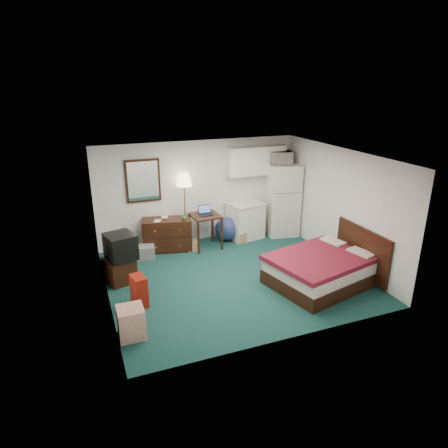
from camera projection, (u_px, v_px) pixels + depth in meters
name	position (u px, v px, depth m)	size (l,w,h in m)	color
floor	(233.00, 277.00, 8.26)	(5.00, 4.50, 0.01)	#0B3635
ceiling	(234.00, 156.00, 7.41)	(5.00, 4.50, 0.01)	silver
walls	(234.00, 220.00, 7.83)	(5.01, 4.51, 2.50)	silver
mirror	(143.00, 181.00, 9.18)	(0.80, 0.06, 1.00)	white
upper_cabinets	(256.00, 160.00, 9.91)	(1.50, 0.35, 0.70)	white
headboard	(362.00, 251.00, 8.13)	(0.06, 1.56, 1.00)	black
dresser	(167.00, 235.00, 9.45)	(1.13, 0.51, 0.77)	black
floor_lamp	(185.00, 209.00, 9.61)	(0.39, 0.39, 1.79)	gold
desk	(206.00, 231.00, 9.59)	(0.65, 0.65, 0.82)	black
exercise_ball	(227.00, 229.00, 10.05)	(0.60, 0.60, 0.60)	navy
kitchen_counter	(245.00, 221.00, 10.16)	(0.82, 0.62, 0.90)	white
fridge	(282.00, 199.00, 10.30)	(0.76, 0.76, 1.86)	silver
bed	(320.00, 270.00, 7.88)	(1.87, 1.46, 0.60)	maroon
tv_stand	(119.00, 270.00, 7.99)	(0.51, 0.56, 0.51)	black
suitcase	(139.00, 291.00, 7.13)	(0.22, 0.36, 0.58)	maroon
retail_box	(131.00, 322.00, 6.26)	(0.41, 0.41, 0.51)	silver
file_bin	(145.00, 252.00, 9.07)	(0.43, 0.32, 0.30)	gray
cardboard_box_a	(194.00, 246.00, 9.50)	(0.27, 0.23, 0.23)	#A48456
cardboard_box_b	(240.00, 237.00, 9.97)	(0.23, 0.27, 0.27)	#A48456
laptop	(206.00, 211.00, 9.41)	(0.31, 0.26, 0.22)	black
crt_tv	(120.00, 246.00, 7.83)	(0.54, 0.58, 0.50)	black
microwave	(280.00, 156.00, 9.93)	(0.56, 0.31, 0.38)	silver
book_a	(154.00, 217.00, 9.16)	(0.15, 0.02, 0.21)	#A48456
book_b	(161.00, 214.00, 9.38)	(0.15, 0.02, 0.20)	#A48456
mug	(184.00, 217.00, 9.28)	(0.13, 0.10, 0.13)	#478B3E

